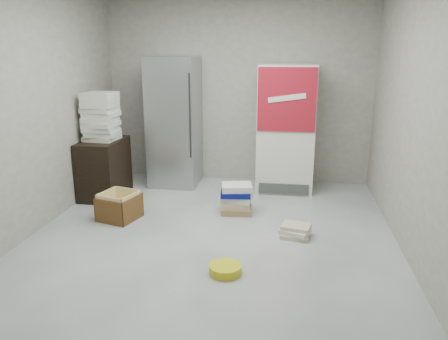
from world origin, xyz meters
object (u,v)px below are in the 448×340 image
Objects in this scene: wood_shelf at (104,168)px; phonebook_stack_main at (236,199)px; steel_fridge at (175,122)px; coke_cooler at (286,128)px; cardboard_box at (119,208)px.

phonebook_stack_main is at bearing -11.13° from wood_shelf.
steel_fridge reaches higher than wood_shelf.
steel_fridge is at bearing 179.82° from coke_cooler.
coke_cooler is 4.30× the size of phonebook_stack_main.
phonebook_stack_main is at bearing -45.81° from steel_fridge.
phonebook_stack_main is (1.07, -1.10, -0.76)m from steel_fridge.
wood_shelf reaches higher than phonebook_stack_main.
wood_shelf is (-2.48, -0.72, -0.50)m from coke_cooler.
coke_cooler is 3.48× the size of cardboard_box.
phonebook_stack_main is 0.81× the size of cardboard_box.
phonebook_stack_main is at bearing 32.89° from cardboard_box.
cardboard_box is (-1.38, -0.43, -0.05)m from phonebook_stack_main.
steel_fridge is 4.53× the size of phonebook_stack_main.
wood_shelf is at bearing -163.72° from coke_cooler.
steel_fridge is at bearing 41.31° from wood_shelf.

